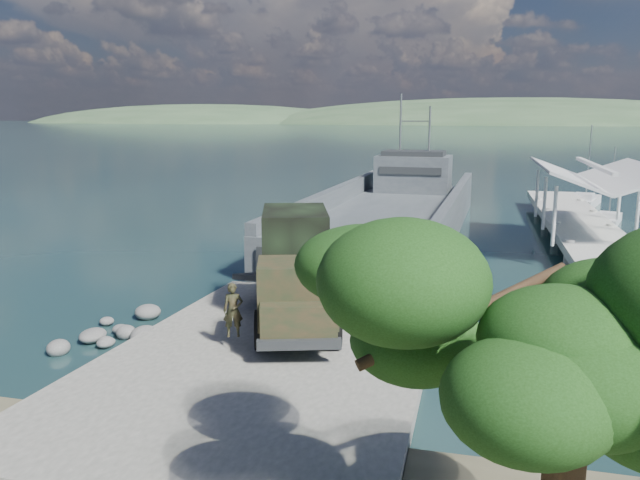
# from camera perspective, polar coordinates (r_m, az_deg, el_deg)

# --- Properties ---
(ground) EXTENTS (1400.00, 1400.00, 0.00)m
(ground) POSITION_cam_1_polar(r_m,az_deg,el_deg) (21.94, -3.54, -10.18)
(ground) COLOR #183839
(ground) RESTS_ON ground
(boat_ramp) EXTENTS (10.00, 18.00, 0.50)m
(boat_ramp) POSITION_cam_1_polar(r_m,az_deg,el_deg) (20.96, -4.38, -10.51)
(boat_ramp) COLOR slate
(boat_ramp) RESTS_ON ground
(shoreline_rocks) EXTENTS (3.20, 5.60, 0.90)m
(shoreline_rocks) POSITION_cam_1_polar(r_m,az_deg,el_deg) (24.82, -17.12, -8.08)
(shoreline_rocks) COLOR #5D5D5A
(shoreline_rocks) RESTS_ON ground
(distant_headlands) EXTENTS (1000.00, 240.00, 48.00)m
(distant_headlands) POSITION_cam_1_polar(r_m,az_deg,el_deg) (581.16, 18.50, 10.03)
(distant_headlands) COLOR #345133
(distant_headlands) RESTS_ON ground
(pier) EXTENTS (6.40, 44.00, 6.10)m
(pier) POSITION_cam_1_polar(r_m,az_deg,el_deg) (39.35, 23.66, 0.98)
(pier) COLOR #B2B0A7
(pier) RESTS_ON ground
(landing_craft) EXTENTS (10.41, 35.83, 10.54)m
(landing_craft) POSITION_cam_1_polar(r_m,az_deg,el_deg) (43.23, 6.53, 1.74)
(landing_craft) COLOR #41494D
(landing_craft) RESTS_ON ground
(military_truck) EXTENTS (4.93, 8.85, 3.94)m
(military_truck) POSITION_cam_1_polar(r_m,az_deg,el_deg) (23.14, -2.22, -2.62)
(military_truck) COLOR black
(military_truck) RESTS_ON boat_ramp
(soldier) EXTENTS (0.76, 0.62, 1.79)m
(soldier) POSITION_cam_1_polar(r_m,az_deg,el_deg) (20.81, -7.92, -7.40)
(soldier) COLOR #1E301B
(soldier) RESTS_ON boat_ramp
(sailboat_near) EXTENTS (2.73, 5.04, 5.89)m
(sailboat_near) POSITION_cam_1_polar(r_m,az_deg,el_deg) (51.31, 24.87, 1.65)
(sailboat_near) COLOR silver
(sailboat_near) RESTS_ON ground
(sailboat_far) EXTENTS (3.56, 6.32, 7.40)m
(sailboat_far) POSITION_cam_1_polar(r_m,az_deg,el_deg) (60.58, 23.08, 3.21)
(sailboat_far) COLOR silver
(sailboat_far) RESTS_ON ground
(overhang_tree) EXTENTS (7.23, 6.65, 6.56)m
(overhang_tree) POSITION_cam_1_polar(r_m,az_deg,el_deg) (9.19, 18.97, -7.00)
(overhang_tree) COLOR #302113
(overhang_tree) RESTS_ON ground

